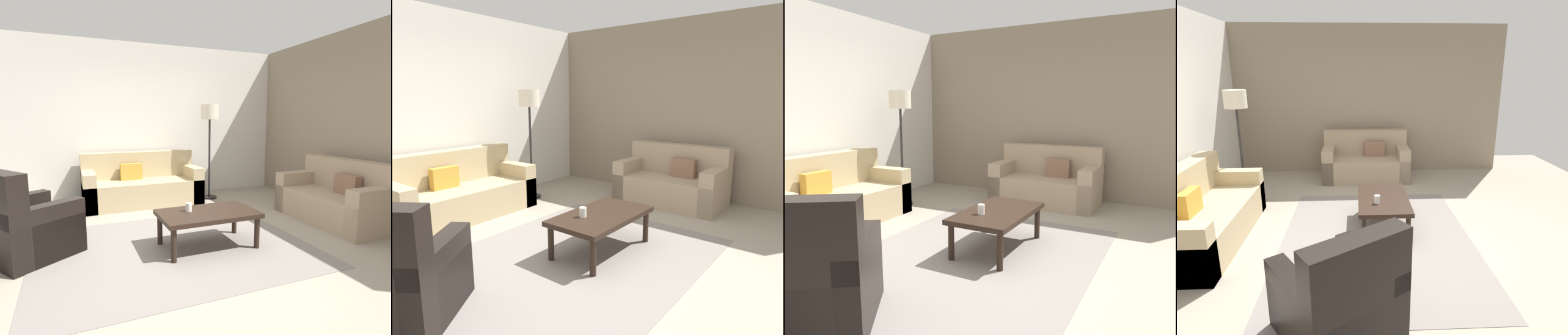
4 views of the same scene
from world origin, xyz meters
The scene contains 10 objects.
ground_plane centered at (0.00, 0.00, 0.00)m, with size 8.00×8.00×0.00m, color gray.
rear_partition centered at (0.00, 2.60, 1.40)m, with size 6.00×0.12×2.80m, color silver.
stone_feature_panel centered at (3.00, 0.00, 1.40)m, with size 0.12×5.20×2.80m, color gray.
area_rug centered at (0.00, 0.00, 0.00)m, with size 2.99×2.28×0.01m, color slate.
couch_main centered at (0.10, 2.12, 0.30)m, with size 1.96×0.85×0.88m.
couch_loveseat centered at (2.48, 0.06, 0.30)m, with size 0.82×1.56×0.88m.
armchair_leather centered at (-1.53, 0.36, 0.31)m, with size 1.11×1.11×0.95m.
coffee_table centered at (0.37, -0.10, 0.36)m, with size 1.10×0.64×0.41m.
cup centered at (0.17, -0.01, 0.46)m, with size 0.07×0.07×0.10m, color white.
lamp_standing centered at (1.34, 1.97, 1.41)m, with size 0.32×0.32×1.71m.
Camera 3 is at (-3.04, -1.74, 1.47)m, focal length 34.58 mm.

